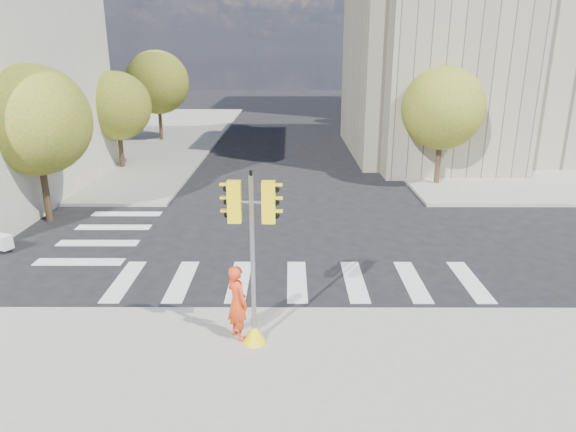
# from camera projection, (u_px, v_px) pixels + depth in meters

# --- Properties ---
(ground) EXTENTS (160.00, 160.00, 0.00)m
(ground) POSITION_uv_depth(u_px,v_px,m) (299.00, 257.00, 17.91)
(ground) COLOR black
(ground) RESTS_ON ground
(sidewalk_far_right) EXTENTS (28.00, 40.00, 0.15)m
(sidewalk_far_right) POSITION_uv_depth(u_px,v_px,m) (534.00, 136.00, 42.58)
(sidewalk_far_right) COLOR gray
(sidewalk_far_right) RESTS_ON ground
(sidewalk_far_left) EXTENTS (28.00, 40.00, 0.15)m
(sidewalk_far_left) POSITION_uv_depth(u_px,v_px,m) (54.00, 136.00, 42.69)
(sidewalk_far_left) COLOR gray
(sidewalk_far_left) RESTS_ON ground
(civic_building) EXTENTS (26.00, 16.00, 19.39)m
(civic_building) POSITION_uv_depth(u_px,v_px,m) (531.00, 44.00, 33.83)
(civic_building) COLOR gray
(civic_building) RESTS_ON ground
(tree_lw_near) EXTENTS (4.40, 4.40, 6.41)m
(tree_lw_near) POSITION_uv_depth(u_px,v_px,m) (35.00, 121.00, 20.46)
(tree_lw_near) COLOR #382616
(tree_lw_near) RESTS_ON ground
(tree_lw_mid) EXTENTS (4.00, 4.00, 5.77)m
(tree_lw_mid) POSITION_uv_depth(u_px,v_px,m) (117.00, 106.00, 30.11)
(tree_lw_mid) COLOR #382616
(tree_lw_mid) RESTS_ON ground
(tree_lw_far) EXTENTS (4.80, 4.80, 6.95)m
(tree_lw_far) POSITION_uv_depth(u_px,v_px,m) (157.00, 82.00, 39.39)
(tree_lw_far) COLOR #382616
(tree_lw_far) RESTS_ON ground
(tree_re_near) EXTENTS (4.20, 4.20, 6.16)m
(tree_re_near) POSITION_uv_depth(u_px,v_px,m) (443.00, 108.00, 26.16)
(tree_re_near) COLOR #382616
(tree_re_near) RESTS_ON ground
(tree_re_mid) EXTENTS (4.60, 4.60, 6.66)m
(tree_re_mid) POSITION_uv_depth(u_px,v_px,m) (397.00, 87.00, 37.49)
(tree_re_mid) COLOR #382616
(tree_re_mid) RESTS_ON ground
(tree_re_far) EXTENTS (4.00, 4.00, 5.88)m
(tree_re_far) POSITION_uv_depth(u_px,v_px,m) (371.00, 84.00, 49.06)
(tree_re_far) COLOR #382616
(tree_re_far) RESTS_ON ground
(lamp_near) EXTENTS (0.35, 0.18, 8.11)m
(lamp_near) POSITION_uv_depth(u_px,v_px,m) (433.00, 92.00, 29.81)
(lamp_near) COLOR black
(lamp_near) RESTS_ON sidewalk_far_right
(lamp_far) EXTENTS (0.35, 0.18, 8.11)m
(lamp_far) POSITION_uv_depth(u_px,v_px,m) (388.00, 79.00, 43.13)
(lamp_far) COLOR black
(lamp_far) RESTS_ON sidewalk_far_right
(traffic_signal) EXTENTS (1.07, 0.56, 4.24)m
(traffic_signal) POSITION_uv_depth(u_px,v_px,m) (253.00, 275.00, 11.84)
(traffic_signal) COLOR yellow
(traffic_signal) RESTS_ON sidewalk_near
(photographer) EXTENTS (0.78, 0.82, 1.89)m
(photographer) POSITION_uv_depth(u_px,v_px,m) (237.00, 302.00, 12.33)
(photographer) COLOR red
(photographer) RESTS_ON sidewalk_near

